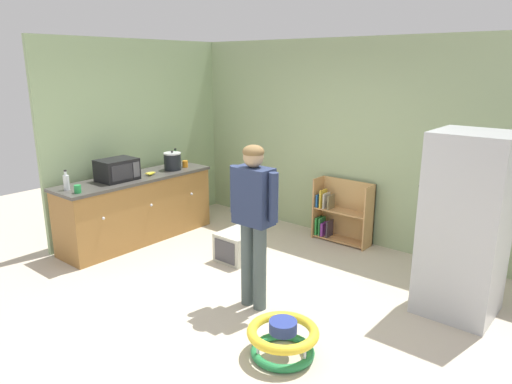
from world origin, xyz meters
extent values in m
plane|color=beige|center=(0.00, 0.00, 0.00)|extent=(12.00, 12.00, 0.00)
cube|color=#9AAF81|center=(0.00, 2.33, 1.35)|extent=(5.20, 0.06, 2.70)
cube|color=#97B380|center=(-2.63, 0.80, 1.35)|extent=(0.06, 2.99, 2.70)
cube|color=olive|center=(-2.20, 0.38, 0.43)|extent=(0.60, 2.16, 0.86)
cube|color=#47443F|center=(-2.20, 0.38, 0.88)|extent=(0.64, 2.20, 0.04)
sphere|color=silver|center=(-1.89, -0.34, 0.56)|extent=(0.04, 0.04, 0.04)
sphere|color=silver|center=(-1.89, 0.38, 0.56)|extent=(0.04, 0.04, 0.04)
sphere|color=silver|center=(-1.89, 1.10, 0.56)|extent=(0.04, 0.04, 0.04)
cube|color=#B7BABF|center=(1.82, 1.19, 0.89)|extent=(0.70, 0.68, 1.78)
cylinder|color=silver|center=(1.46, 1.02, 0.98)|extent=(0.02, 0.02, 0.50)
cube|color=#333333|center=(1.47, 1.19, 1.28)|extent=(0.01, 0.67, 0.01)
cube|color=tan|center=(-0.38, 2.11, 0.42)|extent=(0.02, 0.28, 0.85)
cube|color=tan|center=(0.40, 2.11, 0.42)|extent=(0.02, 0.28, 0.85)
cube|color=tan|center=(0.01, 2.24, 0.42)|extent=(0.80, 0.02, 0.85)
cube|color=tan|center=(0.01, 2.11, 0.03)|extent=(0.76, 0.24, 0.02)
cube|color=tan|center=(0.01, 2.11, 0.43)|extent=(0.76, 0.24, 0.02)
cube|color=green|center=(-0.34, 2.08, 0.16)|extent=(0.03, 0.17, 0.25)
cube|color=#245B9E|center=(-0.34, 2.08, 0.53)|extent=(0.02, 0.17, 0.18)
cube|color=#2F893F|center=(-0.29, 2.08, 0.17)|extent=(0.02, 0.17, 0.25)
cube|color=gold|center=(-0.29, 2.08, 0.57)|extent=(0.03, 0.17, 0.25)
cube|color=purple|center=(-0.25, 2.08, 0.13)|extent=(0.03, 0.17, 0.19)
cube|color=beige|center=(-0.23, 2.08, 0.55)|extent=(0.02, 0.17, 0.21)
cube|color=#3E3441|center=(-0.16, 2.08, 0.16)|extent=(0.02, 0.17, 0.23)
cube|color=#716747|center=(-0.16, 2.08, 0.54)|extent=(0.02, 0.17, 0.19)
cylinder|color=#4A5858|center=(0.14, -0.02, 0.44)|extent=(0.13, 0.13, 0.88)
cylinder|color=#4A5858|center=(0.30, -0.02, 0.44)|extent=(0.13, 0.13, 0.88)
cube|color=navy|center=(0.22, -0.02, 1.15)|extent=(0.38, 0.22, 0.55)
cylinder|color=navy|center=(-0.02, -0.02, 1.18)|extent=(0.09, 0.09, 0.47)
cylinder|color=navy|center=(0.46, -0.02, 1.18)|extent=(0.09, 0.09, 0.47)
sphere|color=tan|center=(0.22, -0.02, 1.53)|extent=(0.19, 0.19, 0.19)
ellipsoid|color=brown|center=(0.22, -0.02, 1.58)|extent=(0.20, 0.20, 0.13)
torus|color=#288B4B|center=(0.95, -0.51, 0.04)|extent=(0.54, 0.54, 0.07)
torus|color=yellow|center=(0.95, -0.51, 0.22)|extent=(0.60, 0.60, 0.08)
cylinder|color=navy|center=(0.95, -0.51, 0.27)|extent=(0.23, 0.23, 0.10)
cylinder|color=silver|center=(1.17, -0.51, 0.13)|extent=(0.02, 0.02, 0.18)
cylinder|color=silver|center=(0.84, -0.32, 0.13)|extent=(0.02, 0.02, 0.18)
cylinder|color=silver|center=(0.84, -0.70, 0.13)|extent=(0.02, 0.02, 0.18)
cube|color=beige|center=(-0.67, 0.78, 0.18)|extent=(0.42, 0.54, 0.36)
cube|color=#424247|center=(-0.67, 0.50, 0.18)|extent=(0.32, 0.01, 0.27)
cube|color=black|center=(-2.20, 0.11, 1.04)|extent=(0.36, 0.48, 0.28)
cube|color=#2D2D33|center=(-2.02, 0.06, 1.04)|extent=(0.01, 0.31, 0.20)
cube|color=#515156|center=(-2.02, 0.28, 1.04)|extent=(0.01, 0.10, 0.20)
cylinder|color=black|center=(-2.13, 0.98, 1.01)|extent=(0.24, 0.24, 0.23)
cylinder|color=silver|center=(-2.13, 0.98, 1.14)|extent=(0.25, 0.25, 0.02)
sphere|color=black|center=(-2.13, 0.98, 1.16)|extent=(0.03, 0.03, 0.03)
ellipsoid|color=#DCC942|center=(-2.10, 0.56, 0.93)|extent=(0.09, 0.16, 0.04)
ellipsoid|color=yellow|center=(-2.09, 0.57, 0.93)|extent=(0.04, 0.15, 0.04)
ellipsoid|color=yellow|center=(-2.08, 0.56, 0.93)|extent=(0.09, 0.16, 0.04)
cylinder|color=silver|center=(-2.25, -0.57, 0.99)|extent=(0.07, 0.07, 0.18)
cylinder|color=silver|center=(-2.25, -0.57, 1.10)|extent=(0.03, 0.03, 0.05)
cylinder|color=black|center=(-2.25, -0.57, 1.14)|extent=(0.04, 0.03, 0.02)
cylinder|color=#33753D|center=(-2.37, 1.25, 0.99)|extent=(0.07, 0.07, 0.18)
cylinder|color=#33753D|center=(-2.37, 1.25, 1.10)|extent=(0.03, 0.03, 0.05)
cylinder|color=black|center=(-2.37, 1.25, 1.14)|extent=(0.04, 0.04, 0.02)
cylinder|color=green|center=(-2.02, -0.56, 0.95)|extent=(0.08, 0.08, 0.09)
cylinder|color=yellow|center=(-2.43, 0.58, 0.95)|extent=(0.08, 0.08, 0.09)
cylinder|color=orange|center=(-2.12, 1.21, 0.95)|extent=(0.08, 0.08, 0.09)
camera|label=1|loc=(2.99, -3.30, 2.37)|focal=32.97mm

